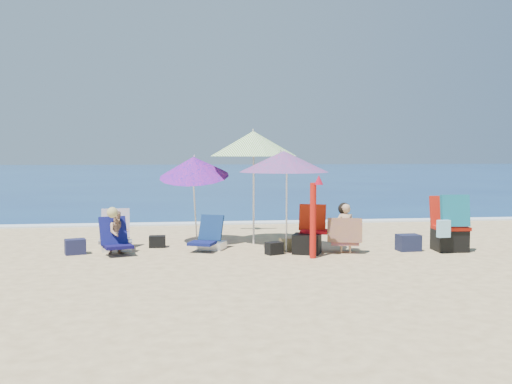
{
  "coord_description": "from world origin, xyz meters",
  "views": [
    {
      "loc": [
        -1.65,
        -9.46,
        1.82
      ],
      "look_at": [
        -0.3,
        1.0,
        1.1
      ],
      "focal_mm": 39.82,
      "sensor_mm": 36.0,
      "label": 1
    }
  ],
  "objects": [
    {
      "name": "bag_navy_a",
      "position": [
        -3.59,
        1.01,
        0.14
      ],
      "size": [
        0.41,
        0.35,
        0.28
      ],
      "color": "#1B1D3B",
      "rests_on": "ground"
    },
    {
      "name": "chair_navy",
      "position": [
        -1.15,
        1.2,
        0.17
      ],
      "size": [
        0.78,
        0.84,
        0.64
      ],
      "color": "#0D144E",
      "rests_on": "ground"
    },
    {
      "name": "sea",
      "position": [
        0.0,
        45.0,
        -0.05
      ],
      "size": [
        120.0,
        80.0,
        0.12
      ],
      "color": "navy",
      "rests_on": "ground"
    },
    {
      "name": "person_left",
      "position": [
        -2.83,
        0.88,
        0.4
      ],
      "size": [
        0.66,
        0.64,
        0.88
      ],
      "color": "tan",
      "rests_on": "ground"
    },
    {
      "name": "ground",
      "position": [
        0.0,
        0.0,
        0.0
      ],
      "size": [
        120.0,
        120.0,
        0.0
      ],
      "color": "#D8BC84",
      "rests_on": "ground"
    },
    {
      "name": "umbrella_turquoise",
      "position": [
        0.19,
        0.81,
        1.67
      ],
      "size": [
        1.85,
        1.85,
        1.9
      ],
      "color": "white",
      "rests_on": "ground"
    },
    {
      "name": "camp_chair_left",
      "position": [
        0.62,
        0.62,
        0.26
      ],
      "size": [
        0.82,
        0.8,
        0.87
      ],
      "color": "#B70D13",
      "rests_on": "ground"
    },
    {
      "name": "umbrella_blue",
      "position": [
        -1.43,
        1.88,
        1.56
      ],
      "size": [
        1.68,
        1.72,
        1.9
      ],
      "color": "silver",
      "rests_on": "ground"
    },
    {
      "name": "camp_chair_right",
      "position": [
        3.27,
        0.46,
        0.39
      ],
      "size": [
        0.72,
        0.74,
        1.07
      ],
      "color": "red",
      "rests_on": "ground"
    },
    {
      "name": "bag_navy_b",
      "position": [
        2.53,
        0.61,
        0.15
      ],
      "size": [
        0.43,
        0.33,
        0.31
      ],
      "color": "#171B33",
      "rests_on": "ground"
    },
    {
      "name": "umbrella_striped",
      "position": [
        -0.26,
        1.74,
        2.01
      ],
      "size": [
        2.02,
        2.02,
        2.3
      ],
      "color": "white",
      "rests_on": "ground"
    },
    {
      "name": "furled_umbrella",
      "position": [
        0.59,
        0.07,
        0.8
      ],
      "size": [
        0.24,
        0.23,
        1.45
      ],
      "color": "#B5150C",
      "rests_on": "ground"
    },
    {
      "name": "bag_black_b",
      "position": [
        -0.03,
        0.53,
        0.11
      ],
      "size": [
        0.35,
        0.3,
        0.22
      ],
      "color": "black",
      "rests_on": "ground"
    },
    {
      "name": "bag_tan",
      "position": [
        0.28,
        0.92,
        0.12
      ],
      "size": [
        0.3,
        0.23,
        0.23
      ],
      "color": "tan",
      "rests_on": "ground"
    },
    {
      "name": "chair_rainbow",
      "position": [
        -2.91,
        1.4,
        0.2
      ],
      "size": [
        0.64,
        0.73,
        0.76
      ],
      "color": "#C16444",
      "rests_on": "ground"
    },
    {
      "name": "bag_black_a",
      "position": [
        -2.16,
        1.59,
        0.11
      ],
      "size": [
        0.31,
        0.23,
        0.23
      ],
      "color": "black",
      "rests_on": "ground"
    },
    {
      "name": "person_center",
      "position": [
        1.28,
        0.52,
        0.44
      ],
      "size": [
        0.67,
        0.59,
        0.92
      ],
      "color": "tan",
      "rests_on": "ground"
    },
    {
      "name": "foam",
      "position": [
        0.0,
        5.1,
        0.02
      ],
      "size": [
        120.0,
        0.5,
        0.04
      ],
      "color": "white",
      "rests_on": "ground"
    }
  ]
}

